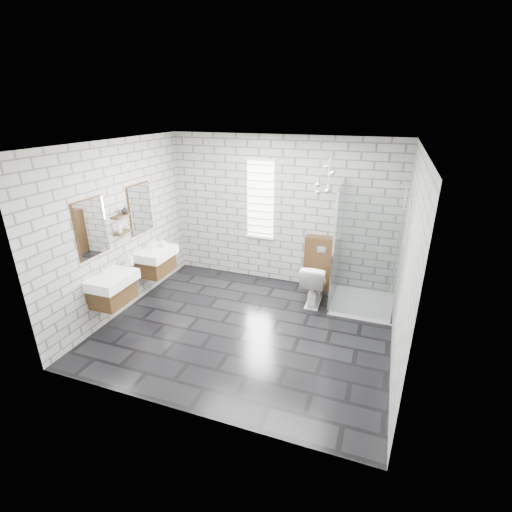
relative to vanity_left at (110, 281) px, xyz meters
The scene contains 20 objects.
floor 2.14m from the vanity_left, 17.70° to the left, with size 4.20×3.60×0.02m, color black.
ceiling 2.80m from the vanity_left, 17.70° to the left, with size 4.20×3.60×0.02m, color white.
wall_back 3.14m from the vanity_left, 51.74° to the left, with size 4.20×0.02×2.70m, color #A3A39E.
wall_front 2.33m from the vanity_left, 32.21° to the right, with size 4.20×0.02×2.70m, color #A3A39E.
wall_left 0.87m from the vanity_left, 108.43° to the left, with size 0.02×3.60×2.70m, color #A3A39E.
wall_right 4.11m from the vanity_left, ahead, with size 0.02×3.60×2.70m, color #A3A39E.
vanity_left is the anchor object (origin of this frame).
vanity_right 1.13m from the vanity_left, 90.00° to the left, with size 0.47×0.70×1.57m.
shelf_lower 0.80m from the vanity_left, 102.40° to the left, with size 0.14×0.30×0.03m, color #4A3016.
shelf_upper 1.00m from the vanity_left, 102.40° to the left, with size 0.14×0.30×0.03m, color #4A3016.
window 2.94m from the vanity_left, 57.77° to the left, with size 0.56×0.05×1.48m.
cistern_panel 3.57m from the vanity_left, 40.46° to the left, with size 0.60×0.20×1.00m, color #4A3016.
flush_plate 3.49m from the vanity_left, 39.14° to the left, with size 0.18×0.01×0.12m, color silver.
shower_enclosure 3.86m from the vanity_left, 27.73° to the left, with size 1.00×1.00×2.03m.
pendant_cluster 3.60m from the vanity_left, 35.96° to the left, with size 0.29×0.25×0.88m.
toilet 3.24m from the vanity_left, 32.71° to the left, with size 0.40×0.71×0.72m, color white.
soap_bottle_a 0.45m from the vanity_left, 82.15° to the left, with size 0.10×0.10×0.22m, color #B2B2B2.
soap_bottle_b 1.30m from the vanity_left, 87.00° to the left, with size 0.12×0.12×0.16m, color #B2B2B2.
soap_bottle_c 0.83m from the vanity_left, 103.20° to the left, with size 0.07×0.07×0.18m, color #B2B2B2.
vase 1.12m from the vanity_left, 99.66° to the left, with size 0.11×0.11×0.12m, color #B2B2B2.
Camera 1 is at (1.77, -4.50, 3.16)m, focal length 26.00 mm.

